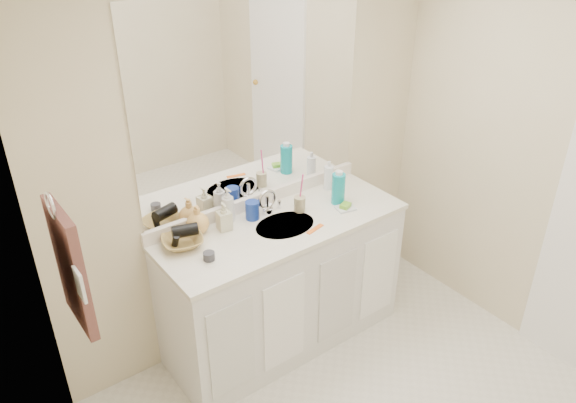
# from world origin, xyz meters

# --- Properties ---
(wall_back) EXTENTS (2.60, 0.02, 2.40)m
(wall_back) POSITION_xyz_m (0.00, 1.30, 1.20)
(wall_back) COLOR beige
(wall_back) RESTS_ON floor
(vanity_cabinet) EXTENTS (1.50, 0.55, 0.85)m
(vanity_cabinet) POSITION_xyz_m (0.00, 1.02, 0.42)
(vanity_cabinet) COLOR white
(vanity_cabinet) RESTS_ON floor
(countertop) EXTENTS (1.52, 0.57, 0.03)m
(countertop) POSITION_xyz_m (0.00, 1.02, 0.86)
(countertop) COLOR white
(countertop) RESTS_ON vanity_cabinet
(backsplash) EXTENTS (1.52, 0.03, 0.08)m
(backsplash) POSITION_xyz_m (0.00, 1.29, 0.92)
(backsplash) COLOR white
(backsplash) RESTS_ON countertop
(sink_basin) EXTENTS (0.37, 0.37, 0.02)m
(sink_basin) POSITION_xyz_m (0.00, 1.00, 0.87)
(sink_basin) COLOR beige
(sink_basin) RESTS_ON countertop
(faucet) EXTENTS (0.02, 0.02, 0.11)m
(faucet) POSITION_xyz_m (0.00, 1.18, 0.94)
(faucet) COLOR silver
(faucet) RESTS_ON countertop
(mirror) EXTENTS (1.48, 0.01, 1.20)m
(mirror) POSITION_xyz_m (0.00, 1.29, 1.56)
(mirror) COLOR white
(mirror) RESTS_ON wall_back
(blue_mug) EXTENTS (0.09, 0.09, 0.11)m
(blue_mug) POSITION_xyz_m (-0.11, 1.18, 0.94)
(blue_mug) COLOR navy
(blue_mug) RESTS_ON countertop
(tan_cup) EXTENTS (0.09, 0.09, 0.09)m
(tan_cup) POSITION_xyz_m (0.17, 1.08, 0.93)
(tan_cup) COLOR tan
(tan_cup) RESTS_ON countertop
(toothbrush) EXTENTS (0.01, 0.04, 0.20)m
(toothbrush) POSITION_xyz_m (0.18, 1.08, 1.03)
(toothbrush) COLOR #EE3E8F
(toothbrush) RESTS_ON tan_cup
(mouthwash_bottle) EXTENTS (0.09, 0.09, 0.20)m
(mouthwash_bottle) POSITION_xyz_m (0.42, 1.02, 0.98)
(mouthwash_bottle) COLOR #0D95A3
(mouthwash_bottle) RESTS_ON countertop
(clear_pump_bottle) EXTENTS (0.07, 0.07, 0.16)m
(clear_pump_bottle) POSITION_xyz_m (0.49, 1.20, 0.96)
(clear_pump_bottle) COLOR white
(clear_pump_bottle) RESTS_ON countertop
(soap_dish) EXTENTS (0.13, 0.11, 0.01)m
(soap_dish) POSITION_xyz_m (0.40, 0.93, 0.89)
(soap_dish) COLOR silver
(soap_dish) RESTS_ON countertop
(green_soap) EXTENTS (0.08, 0.07, 0.02)m
(green_soap) POSITION_xyz_m (0.40, 0.93, 0.90)
(green_soap) COLOR #75BC2D
(green_soap) RESTS_ON soap_dish
(orange_comb) EXTENTS (0.13, 0.06, 0.01)m
(orange_comb) POSITION_xyz_m (0.11, 0.86, 0.88)
(orange_comb) COLOR orange
(orange_comb) RESTS_ON countertop
(dark_jar) EXTENTS (0.07, 0.07, 0.04)m
(dark_jar) POSITION_xyz_m (-0.53, 0.96, 0.90)
(dark_jar) COLOR #35353C
(dark_jar) RESTS_ON countertop
(soap_bottle_white) EXTENTS (0.08, 0.08, 0.21)m
(soap_bottle_white) POSITION_xyz_m (-0.24, 1.24, 0.99)
(soap_bottle_white) COLOR silver
(soap_bottle_white) RESTS_ON countertop
(soap_bottle_cream) EXTENTS (0.08, 0.09, 0.17)m
(soap_bottle_cream) POSITION_xyz_m (-0.30, 1.18, 0.96)
(soap_bottle_cream) COLOR beige
(soap_bottle_cream) RESTS_ON countertop
(soap_bottle_yellow) EXTENTS (0.15, 0.15, 0.17)m
(soap_bottle_yellow) POSITION_xyz_m (-0.44, 1.24, 0.96)
(soap_bottle_yellow) COLOR #EAAF5B
(soap_bottle_yellow) RESTS_ON countertop
(wicker_basket) EXTENTS (0.27, 0.27, 0.06)m
(wicker_basket) POSITION_xyz_m (-0.58, 1.17, 0.91)
(wicker_basket) COLOR #A48242
(wicker_basket) RESTS_ON countertop
(hair_dryer) EXTENTS (0.15, 0.11, 0.07)m
(hair_dryer) POSITION_xyz_m (-0.56, 1.17, 0.97)
(hair_dryer) COLOR black
(hair_dryer) RESTS_ON wicker_basket
(towel_ring) EXTENTS (0.01, 0.11, 0.11)m
(towel_ring) POSITION_xyz_m (-1.27, 0.77, 1.55)
(towel_ring) COLOR silver
(towel_ring) RESTS_ON wall_left
(hand_towel) EXTENTS (0.04, 0.32, 0.55)m
(hand_towel) POSITION_xyz_m (-1.25, 0.77, 1.25)
(hand_towel) COLOR #492A27
(hand_towel) RESTS_ON towel_ring
(switch_plate) EXTENTS (0.01, 0.08, 0.13)m
(switch_plate) POSITION_xyz_m (-1.27, 0.57, 1.30)
(switch_plate) COLOR white
(switch_plate) RESTS_ON wall_left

